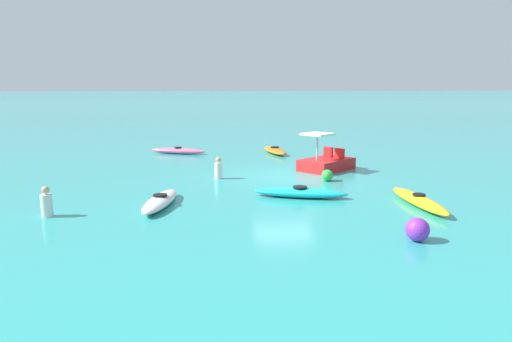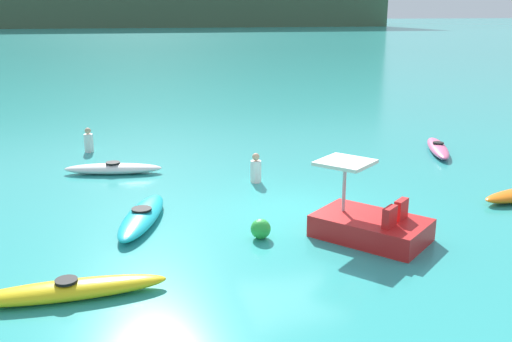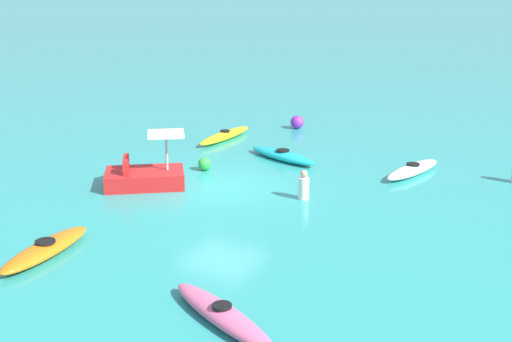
{
  "view_description": "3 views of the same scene",
  "coord_description": "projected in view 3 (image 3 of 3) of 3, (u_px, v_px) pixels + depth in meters",
  "views": [
    {
      "loc": [
        -18.58,
        3.49,
        3.68
      ],
      "look_at": [
        -0.02,
        1.17,
        0.23
      ],
      "focal_mm": 32.68,
      "sensor_mm": 36.0,
      "label": 1
    },
    {
      "loc": [
        -4.32,
        -12.82,
        4.91
      ],
      "look_at": [
        -0.56,
        1.64,
        0.65
      ],
      "focal_mm": 39.79,
      "sensor_mm": 36.0,
      "label": 2
    },
    {
      "loc": [
        16.17,
        10.76,
        6.28
      ],
      "look_at": [
        0.13,
        1.34,
        0.75
      ],
      "focal_mm": 46.2,
      "sensor_mm": 36.0,
      "label": 3
    }
  ],
  "objects": [
    {
      "name": "ground_plane",
      "position": [
        221.0,
        187.0,
        20.38
      ],
      "size": [
        600.0,
        600.0,
        0.0
      ],
      "primitive_type": "plane",
      "color": "teal"
    },
    {
      "name": "kayak_yellow",
      "position": [
        225.0,
        135.0,
        26.28
      ],
      "size": [
        3.48,
        0.65,
        0.37
      ],
      "color": "yellow",
      "rests_on": "ground_plane"
    },
    {
      "name": "kayak_white",
      "position": [
        413.0,
        169.0,
        21.65
      ],
      "size": [
        3.08,
        1.29,
        0.37
      ],
      "color": "white",
      "rests_on": "ground_plane"
    },
    {
      "name": "kayak_orange",
      "position": [
        46.0,
        249.0,
        15.37
      ],
      "size": [
        3.06,
        1.19,
        0.37
      ],
      "color": "orange",
      "rests_on": "ground_plane"
    },
    {
      "name": "kayak_pink",
      "position": [
        222.0,
        315.0,
        12.38
      ],
      "size": [
        1.78,
        3.12,
        0.37
      ],
      "color": "pink",
      "rests_on": "ground_plane"
    },
    {
      "name": "kayak_cyan",
      "position": [
        283.0,
        155.0,
        23.37
      ],
      "size": [
        1.68,
        3.21,
        0.37
      ],
      "color": "#19B7C6",
      "rests_on": "ground_plane"
    },
    {
      "name": "pedal_boat_red",
      "position": [
        145.0,
        176.0,
        20.4
      ],
      "size": [
        2.67,
        2.81,
        1.68
      ],
      "color": "red",
      "rests_on": "ground_plane"
    },
    {
      "name": "buoy_purple",
      "position": [
        297.0,
        122.0,
        28.1
      ],
      "size": [
        0.57,
        0.57,
        0.57
      ],
      "primitive_type": "sphere",
      "color": "purple",
      "rests_on": "ground_plane"
    },
    {
      "name": "buoy_green",
      "position": [
        205.0,
        164.0,
        22.08
      ],
      "size": [
        0.45,
        0.45,
        0.45
      ],
      "primitive_type": "sphere",
      "color": "green",
      "rests_on": "ground_plane"
    },
    {
      "name": "person_by_kayaks",
      "position": [
        304.0,
        186.0,
        19.19
      ],
      "size": [
        0.45,
        0.45,
        0.88
      ],
      "color": "silver",
      "rests_on": "ground_plane"
    }
  ]
}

